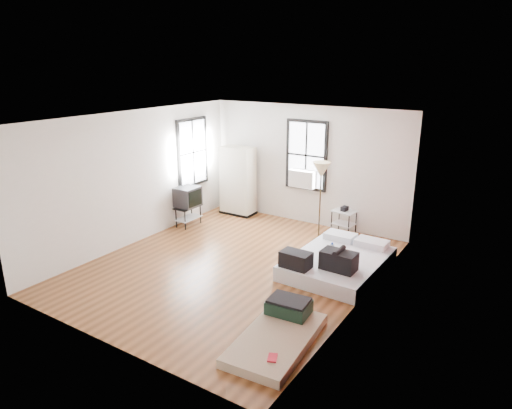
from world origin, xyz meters
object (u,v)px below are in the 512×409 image
Objects in this scene: side_table at (344,216)px; mattress_bare at (279,331)px; floor_lamp at (321,174)px; wardrobe at (238,181)px; tv_stand at (188,198)px; mattress_main at (337,262)px.

mattress_bare is at bearing -79.38° from side_table.
floor_lamp is (-0.29, -0.69, 1.06)m from side_table.
floor_lamp reaches higher than mattress_bare.
wardrobe reaches higher than side_table.
wardrobe is 1.83× the size of tv_stand.
wardrobe is 2.88m from side_table.
mattress_bare is 5.66m from wardrobe.
floor_lamp is 1.86× the size of tv_stand.
tv_stand is (-3.96, 0.42, 0.49)m from mattress_main.
mattress_bare is 1.87× the size of tv_stand.
mattress_main reaches higher than mattress_bare.
mattress_main is at bearing 89.20° from mattress_bare.
mattress_bare is at bearing -73.12° from floor_lamp.
tv_stand reaches higher than mattress_bare.
side_table is (2.85, 0.07, -0.42)m from wardrobe.
mattress_main is 1.24× the size of wardrobe.
mattress_bare is 5.06m from tv_stand.
mattress_bare is (0.17, -2.46, -0.07)m from mattress_main.
wardrobe reaches higher than tv_stand.
mattress_main is at bearing -51.67° from floor_lamp.
floor_lamp reaches higher than side_table.
wardrobe is 2.70m from floor_lamp.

